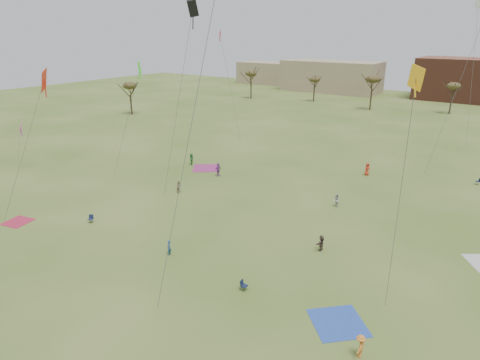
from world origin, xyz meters
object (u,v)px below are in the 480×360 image
Objects in this scene: camp_chair_center at (244,287)px; camp_chair_right at (477,183)px; camp_chair_left at (91,220)px; flyer_near_right at (169,248)px.

camp_chair_right is (12.03, 38.16, 0.00)m from camp_chair_center.
camp_chair_left is 49.73m from camp_chair_right.
flyer_near_right is 1.69× the size of camp_chair_center.
camp_chair_left is at bearing -122.55° from flyer_near_right.
camp_chair_center is at bearing 53.53° from flyer_near_right.
flyer_near_right is at bearing -30.95° from camp_chair_left.
camp_chair_center and camp_chair_right have the same top height.
camp_chair_left is 1.00× the size of camp_chair_center.
camp_chair_left and camp_chair_center have the same top height.
flyer_near_right is 42.96m from camp_chair_right.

